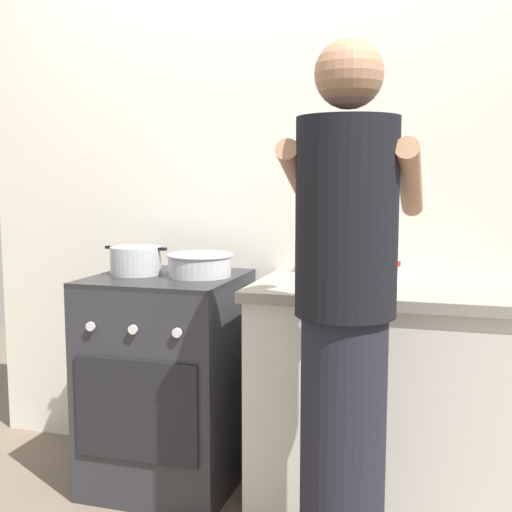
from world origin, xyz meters
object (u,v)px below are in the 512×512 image
Objects in this scene: person at (345,328)px; pot at (136,260)px; utensil_crock at (337,252)px; stove_range at (168,380)px; mixing_bowl at (200,264)px; spice_bottle at (395,274)px.

pot is at bearing 149.95° from person.
stove_range is at bearing -165.84° from utensil_crock.
mixing_bowl is at bearing -164.87° from utensil_crock.
utensil_crock is 0.20× the size of person.
pot is at bearing -174.95° from mixing_bowl.
pot is at bearing -179.78° from spice_bottle.
utensil_crock is 0.77m from person.
mixing_bowl is 2.92× the size of spice_bottle.
pot reaches higher than mixing_bowl.
spice_bottle is (0.80, -0.02, -0.01)m from mixing_bowl.
utensil_crock reaches higher than stove_range.
stove_range is 3.19× the size of pot.
pot is 2.99× the size of spice_bottle.
mixing_bowl and spice_bottle have the same top height.
stove_range is at bearing -179.71° from spice_bottle.
pot reaches higher than spice_bottle.
utensil_crock is at bearing 15.13° from mixing_bowl.
person is (0.70, -0.59, -0.09)m from mixing_bowl.
utensil_crock is at bearing 101.38° from person.
person reaches higher than pot.
person reaches higher than stove_range.
stove_range is 3.26× the size of mixing_bowl.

